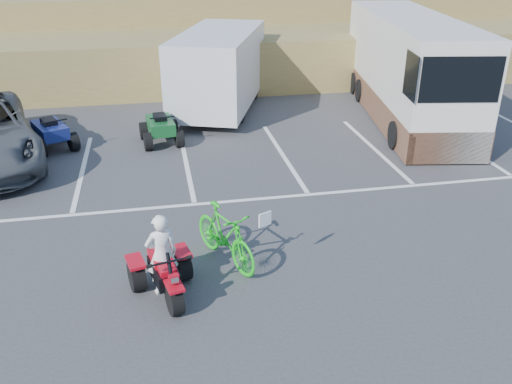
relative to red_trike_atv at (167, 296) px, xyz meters
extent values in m
plane|color=#3A3A3D|center=(0.77, 0.97, 0.00)|extent=(100.00, 100.00, 0.00)
cube|color=white|center=(-1.93, 5.97, 0.00)|extent=(0.12, 5.00, 0.01)
cube|color=white|center=(0.77, 5.97, 0.00)|extent=(0.12, 5.00, 0.01)
cube|color=white|center=(3.47, 5.97, 0.00)|extent=(0.12, 5.00, 0.01)
cube|color=white|center=(6.17, 5.97, 0.00)|extent=(0.12, 5.00, 0.01)
cube|color=white|center=(8.87, 5.97, 0.00)|extent=(0.12, 5.00, 0.01)
cube|color=white|center=(0.77, 3.37, 0.00)|extent=(28.00, 0.12, 0.01)
cube|color=olive|center=(0.77, 14.97, 1.00)|extent=(40.00, 6.00, 2.00)
cube|color=olive|center=(0.77, 18.47, 2.00)|extent=(40.00, 4.00, 2.20)
imported|color=white|center=(-0.03, 0.15, 0.74)|extent=(0.61, 0.47, 1.49)
imported|color=#14BF19|center=(1.13, 0.88, 0.56)|extent=(1.27, 1.92, 1.13)
cube|color=silver|center=(2.36, 10.74, 1.47)|extent=(4.09, 6.14, 2.37)
cylinder|color=black|center=(2.36, 10.74, 0.33)|extent=(2.19, 1.34, 0.66)
cube|color=silver|center=(8.32, 8.77, 1.65)|extent=(3.65, 9.15, 3.21)
cube|color=brown|center=(8.32, 8.77, 0.49)|extent=(3.70, 9.16, 0.89)
cube|color=black|center=(7.58, 4.36, 2.31)|extent=(2.02, 0.35, 1.16)
camera|label=1|loc=(0.04, -7.72, 5.58)|focal=38.00mm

